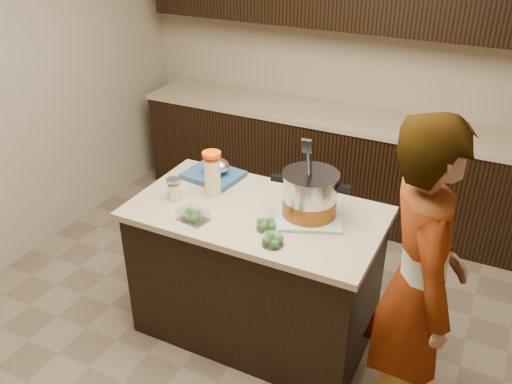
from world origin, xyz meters
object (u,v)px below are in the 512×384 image
stock_pot (310,197)px  lemonade_pitcher (212,175)px  island (256,272)px  person (418,288)px

stock_pot → lemonade_pitcher: size_ratio=1.68×
island → lemonade_pitcher: (-0.32, 0.06, 0.57)m
stock_pot → lemonade_pitcher: stock_pot is taller
lemonade_pitcher → person: bearing=-14.0°
lemonade_pitcher → person: 1.35m
lemonade_pitcher → person: person is taller
island → person: person is taller
island → person: bearing=-14.9°
island → stock_pot: (0.30, 0.07, 0.57)m
stock_pot → lemonade_pitcher: bearing=173.0°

